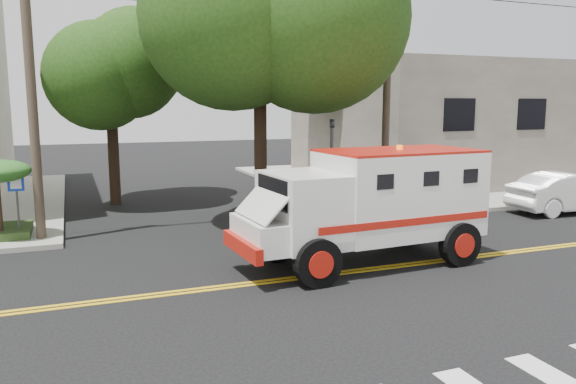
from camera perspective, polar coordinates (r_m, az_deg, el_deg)
name	(u,v)px	position (r m, az deg, el deg)	size (l,w,h in m)	color
ground	(289,279)	(13.47, 0.05, -8.86)	(100.00, 100.00, 0.00)	black
sidewalk_ne	(429,179)	(31.52, 14.10, 1.32)	(17.00, 17.00, 0.15)	gray
building_right	(448,121)	(32.57, 15.96, 6.92)	(14.00, 12.00, 6.00)	#605A52
utility_pole_left	(31,90)	(17.97, -24.63, 9.37)	(0.28, 0.28, 9.00)	#382D23
utility_pole_right	(387,93)	(21.20, 10.00, 9.86)	(0.28, 0.28, 9.00)	#382D23
tree_main	(275,10)	(19.56, -1.36, 18.02)	(6.08, 5.70, 9.85)	black
tree_left	(118,63)	(23.86, -16.89, 12.46)	(4.48, 4.20, 7.70)	black
tree_right	(335,66)	(30.89, 4.79, 12.60)	(4.80, 4.50, 8.20)	black
traffic_signal	(332,159)	(19.57, 4.45, 3.38)	(0.15, 0.18, 3.60)	#3F3F42
accessibility_sign	(17,198)	(18.38, -25.83, -0.56)	(0.45, 0.10, 2.02)	#3F3F42
armored_truck	(371,200)	(14.57, 8.45, -0.80)	(6.60, 2.94, 2.94)	silver
parked_sedan	(569,193)	(23.87, 26.64, -0.06)	(1.63, 4.68, 1.54)	silver
pedestrian_a	(429,180)	(23.63, 14.17, 1.14)	(0.63, 0.41, 1.73)	gray
pedestrian_b	(406,175)	(25.12, 11.88, 1.75)	(0.87, 0.68, 1.80)	gray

